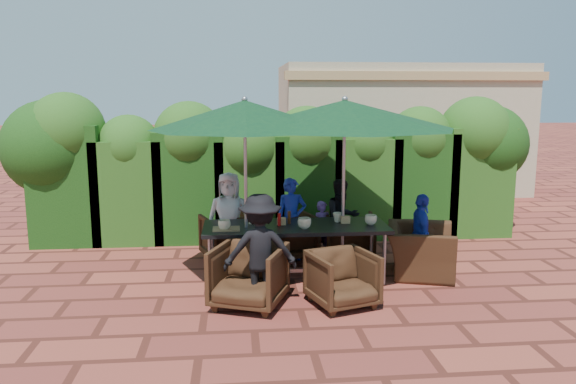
{
  "coord_description": "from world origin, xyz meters",
  "views": [
    {
      "loc": [
        -0.73,
        -7.29,
        2.48
      ],
      "look_at": [
        -0.0,
        0.4,
        1.13
      ],
      "focal_mm": 35.0,
      "sensor_mm": 36.0,
      "label": 1
    }
  ],
  "objects": [
    {
      "name": "chair_end_right",
      "position": [
        1.81,
        0.05,
        0.45
      ],
      "size": [
        0.94,
        1.18,
        0.9
      ],
      "primitive_type": "imported",
      "rotation": [
        0.0,
        0.0,
        1.28
      ],
      "color": "black",
      "rests_on": "ground"
    },
    {
      "name": "serving_tray",
      "position": [
        -0.86,
        -0.16,
        0.76
      ],
      "size": [
        0.35,
        0.25,
        0.02
      ],
      "primitive_type": "cube",
      "color": "#99764A",
      "rests_on": "dining_table"
    },
    {
      "name": "cup_c",
      "position": [
        0.16,
        -0.2,
        0.82
      ],
      "size": [
        0.18,
        0.18,
        0.14
      ],
      "primitive_type": "imported",
      "color": "beige",
      "rests_on": "dining_table"
    },
    {
      "name": "umbrella_right",
      "position": [
        0.72,
        0.08,
        2.21
      ],
      "size": [
        3.0,
        3.0,
        2.46
      ],
      "color": "gray",
      "rests_on": "ground"
    },
    {
      "name": "cup_b",
      "position": [
        -0.52,
        0.13,
        0.81
      ],
      "size": [
        0.13,
        0.13,
        0.12
      ],
      "primitive_type": "imported",
      "color": "beige",
      "rests_on": "dining_table"
    },
    {
      "name": "number_block_left",
      "position": [
        -0.13,
        0.04,
        0.8
      ],
      "size": [
        0.12,
        0.06,
        0.1
      ],
      "primitive_type": "cube",
      "color": "tan",
      "rests_on": "dining_table"
    },
    {
      "name": "child_right",
      "position": [
        0.59,
        1.04,
        0.43
      ],
      "size": [
        0.37,
        0.33,
        0.87
      ],
      "primitive_type": "imported",
      "rotation": [
        0.0,
        0.0,
        0.29
      ],
      "color": "#8452B1",
      "rests_on": "ground"
    },
    {
      "name": "adult_far_right",
      "position": [
        0.89,
        1.01,
        0.6
      ],
      "size": [
        0.66,
        0.52,
        1.21
      ],
      "primitive_type": "imported",
      "rotation": [
        0.0,
        0.0,
        0.33
      ],
      "color": "black",
      "rests_on": "ground"
    },
    {
      "name": "pedestrian_a",
      "position": [
        1.35,
        4.24,
        0.87
      ],
      "size": [
        1.6,
        1.52,
        1.74
      ],
      "primitive_type": "imported",
      "rotation": [
        0.0,
        0.0,
        2.41
      ],
      "color": "#227D2B",
      "rests_on": "ground"
    },
    {
      "name": "hedge_wall",
      "position": [
        -0.15,
        2.32,
        1.35
      ],
      "size": [
        9.1,
        1.6,
        2.52
      ],
      "color": "#12340E",
      "rests_on": "ground"
    },
    {
      "name": "building",
      "position": [
        3.5,
        6.99,
        1.61
      ],
      "size": [
        6.2,
        3.08,
        3.2
      ],
      "color": "#BBAA8B",
      "rests_on": "ground"
    },
    {
      "name": "cup_d",
      "position": [
        0.66,
        0.14,
        0.81
      ],
      "size": [
        0.14,
        0.14,
        0.13
      ],
      "primitive_type": "imported",
      "color": "beige",
      "rests_on": "dining_table"
    },
    {
      "name": "chair_far_mid",
      "position": [
        0.06,
        1.0,
        0.38
      ],
      "size": [
        0.92,
        0.89,
        0.76
      ],
      "primitive_type": "imported",
      "rotation": [
        0.0,
        0.0,
        3.46
      ],
      "color": "black",
      "rests_on": "ground"
    },
    {
      "name": "dining_table",
      "position": [
        0.06,
        -0.0,
        0.68
      ],
      "size": [
        2.47,
        0.9,
        0.75
      ],
      "color": "black",
      "rests_on": "ground"
    },
    {
      "name": "ground",
      "position": [
        0.0,
        0.0,
        0.0
      ],
      "size": [
        80.0,
        80.0,
        0.0
      ],
      "primitive_type": "plane",
      "color": "brown",
      "rests_on": "ground"
    },
    {
      "name": "umbrella_left",
      "position": [
        -0.6,
        -0.06,
        2.21
      ],
      "size": [
        2.47,
        2.47,
        2.46
      ],
      "color": "gray",
      "rests_on": "ground"
    },
    {
      "name": "pedestrian_c",
      "position": [
        3.21,
        4.18,
        0.86
      ],
      "size": [
        1.1,
        1.16,
        1.72
      ],
      "primitive_type": "imported",
      "rotation": [
        0.0,
        0.0,
        2.29
      ],
      "color": "gray",
      "rests_on": "ground"
    },
    {
      "name": "child_left",
      "position": [
        -0.39,
        1.13,
        0.4
      ],
      "size": [
        0.29,
        0.24,
        0.8
      ],
      "primitive_type": "imported",
      "rotation": [
        0.0,
        0.0,
        -0.02
      ],
      "color": "#D04978",
      "rests_on": "ground"
    },
    {
      "name": "adult_near_left",
      "position": [
        -0.46,
        -0.91,
        0.67
      ],
      "size": [
        0.87,
        0.41,
        1.35
      ],
      "primitive_type": "imported",
      "rotation": [
        0.0,
        0.0,
        3.16
      ],
      "color": "black",
      "rests_on": "ground"
    },
    {
      "name": "adult_end_right",
      "position": [
        1.82,
        0.07,
        0.57
      ],
      "size": [
        0.39,
        0.69,
        1.13
      ],
      "primitive_type": "imported",
      "rotation": [
        0.0,
        0.0,
        1.47
      ],
      "color": "#1F30AB",
      "rests_on": "ground"
    },
    {
      "name": "cup_a",
      "position": [
        -0.88,
        -0.18,
        0.82
      ],
      "size": [
        0.17,
        0.17,
        0.13
      ],
      "primitive_type": "imported",
      "color": "beige",
      "rests_on": "dining_table"
    },
    {
      "name": "chair_near_left",
      "position": [
        -0.6,
        -0.93,
        0.41
      ],
      "size": [
        1.0,
        0.98,
        0.81
      ],
      "primitive_type": "imported",
      "rotation": [
        0.0,
        0.0,
        -0.37
      ],
      "color": "black",
      "rests_on": "ground"
    },
    {
      "name": "chair_near_right",
      "position": [
        0.51,
        -1.02,
        0.36
      ],
      "size": [
        0.87,
        0.85,
        0.72
      ],
      "primitive_type": "imported",
      "rotation": [
        0.0,
        0.0,
        0.32
      ],
      "color": "black",
      "rests_on": "ground"
    },
    {
      "name": "cup_e",
      "position": [
        1.07,
        -0.06,
        0.82
      ],
      "size": [
        0.17,
        0.17,
        0.13
      ],
      "primitive_type": "imported",
      "color": "beige",
      "rests_on": "dining_table"
    },
    {
      "name": "chair_far_right",
      "position": [
        1.0,
        0.95,
        0.38
      ],
      "size": [
        0.81,
        0.77,
        0.75
      ],
      "primitive_type": "imported",
      "rotation": [
        0.0,
        0.0,
        3.01
      ],
      "color": "black",
      "rests_on": "ground"
    },
    {
      "name": "chair_far_left",
      "position": [
        -0.85,
        1.02,
        0.38
      ],
      "size": [
        0.93,
        0.9,
        0.76
      ],
      "primitive_type": "imported",
      "rotation": [
        0.0,
        0.0,
        3.49
      ],
      "color": "black",
      "rests_on": "ground"
    },
    {
      "name": "adult_far_mid",
      "position": [
        0.1,
        0.93,
        0.62
      ],
      "size": [
        0.46,
        0.38,
        1.25
      ],
      "primitive_type": "imported",
      "rotation": [
        0.0,
        0.0,
        0.04
      ],
      "color": "#1F30AB",
      "rests_on": "ground"
    },
    {
      "name": "ketchup_bottle",
      "position": [
        -0.16,
        -0.01,
        0.83
      ],
      "size": [
        0.04,
        0.04,
        0.17
      ],
      "primitive_type": "cylinder",
      "color": "#B20C0A",
      "rests_on": "dining_table"
    },
    {
      "name": "adult_far_left",
      "position": [
        -0.83,
        0.86,
        0.68
      ],
      "size": [
        0.72,
        0.48,
        1.36
      ],
      "primitive_type": "imported",
      "rotation": [
        0.0,
        0.0,
        -0.13
      ],
      "color": "silver",
      "rests_on": "ground"
    },
    {
      "name": "sauce_bottle",
      "position": [
        -0.01,
        0.11,
        0.83
      ],
      "size": [
        0.04,
        0.04,
        0.17
      ],
      "primitive_type": "cylinder",
      "color": "#4C230C",
      "rests_on": "dining_table"
    },
    {
      "name": "number_block_right",
      "position": [
        0.75,
        0.05,
        0.8
      ],
      "size": [
        0.12,
        0.06,
        0.1
      ],
      "primitive_type": "cube",
      "color": "tan",
      "rests_on": "dining_table"
    },
    {
      "name": "pedestrian_b",
      "position": [
        2.53,
        4.44,
        0.79
      ],
      "size": [
        0.84,
        0.61,
        1.58
      ],
      "primitive_type": "imported",
      "rotation": [
        0.0,
        0.0,
        2.94
      ],
      "color": "#D04978",
      "rests_on": "ground"
    }
  ]
}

